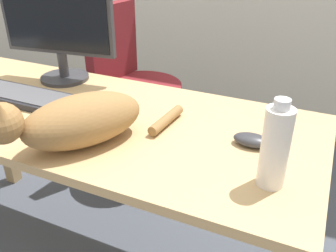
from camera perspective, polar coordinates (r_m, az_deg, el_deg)
The scene contains 7 objects.
desk at distance 1.37m, azimuth -13.09°, elevation -1.38°, with size 1.65×0.67×0.72m.
office_chair at distance 2.06m, azimuth -5.25°, elevation 3.28°, with size 0.48×0.48×0.95m.
monitor at distance 1.56m, azimuth -16.84°, elevation 14.74°, with size 0.48×0.20×0.42m.
keyboard at distance 1.48m, azimuth -22.10°, elevation 4.43°, with size 0.44×0.15×0.03m.
cat at distance 1.08m, azimuth -14.21°, elevation 0.88°, with size 0.37×0.52×0.20m.
computer_mouse at distance 1.10m, azimuth 12.93°, elevation -2.15°, with size 0.11×0.06×0.04m, color #333338.
water_bottle at distance 0.91m, azimuth 16.36°, elevation -3.12°, with size 0.07×0.07×0.23m.
Camera 1 is at (0.76, -0.92, 1.29)m, focal length 39.16 mm.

